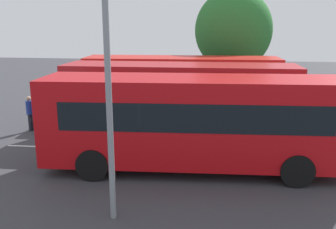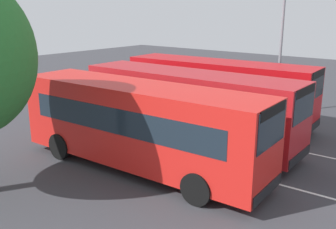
{
  "view_description": "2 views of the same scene",
  "coord_description": "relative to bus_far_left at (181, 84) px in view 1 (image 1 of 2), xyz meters",
  "views": [
    {
      "loc": [
        -1.39,
        16.24,
        5.16
      ],
      "look_at": [
        0.71,
        1.05,
        1.32
      ],
      "focal_mm": 39.38,
      "sensor_mm": 36.0,
      "label": 1
    },
    {
      "loc": [
        10.33,
        -13.92,
        6.07
      ],
      "look_at": [
        -0.31,
        -0.81,
        1.42
      ],
      "focal_mm": 41.14,
      "sensor_mm": 36.0,
      "label": 2
    }
  ],
  "objects": [
    {
      "name": "pedestrian",
      "position": [
        6.99,
        3.69,
        -0.84
      ],
      "size": [
        0.38,
        0.38,
        1.72
      ],
      "rotation": [
        0.0,
        0.0,
        2.95
      ],
      "color": "#232833",
      "rests_on": "ground"
    },
    {
      "name": "lane_stripe_inner_left",
      "position": [
        -0.65,
        5.61,
        -1.85
      ],
      "size": [
        15.05,
        0.82,
        0.01
      ],
      "primitive_type": "cube",
      "rotation": [
        0.0,
        0.0,
        0.05
      ],
      "color": "silver",
      "rests_on": "ground"
    },
    {
      "name": "ground_plane",
      "position": [
        -0.65,
        3.72,
        -1.85
      ],
      "size": [
        72.2,
        72.2,
        0.0
      ],
      "primitive_type": "plane",
      "color": "#38383D"
    },
    {
      "name": "depot_tree",
      "position": [
        -2.89,
        -4.99,
        2.81
      ],
      "size": [
        5.0,
        4.5,
        7.3
      ],
      "color": "#4C3823",
      "rests_on": "ground"
    },
    {
      "name": "lane_stripe_outer_left",
      "position": [
        -0.65,
        1.84,
        -1.85
      ],
      "size": [
        15.05,
        0.82,
        0.01
      ],
      "primitive_type": "cube",
      "rotation": [
        0.0,
        0.0,
        0.05
      ],
      "color": "silver",
      "rests_on": "ground"
    },
    {
      "name": "bus_far_left",
      "position": [
        0.0,
        0.0,
        0.0
      ],
      "size": [
        10.59,
        3.0,
        3.34
      ],
      "rotation": [
        0.0,
        0.0,
        0.05
      ],
      "color": "red",
      "rests_on": "ground"
    },
    {
      "name": "bus_center_left",
      "position": [
        -0.28,
        3.53,
        0.0
      ],
      "size": [
        10.54,
        2.79,
        3.34
      ],
      "rotation": [
        0.0,
        0.0,
        0.03
      ],
      "color": "#AD191E",
      "rests_on": "ground"
    },
    {
      "name": "street_lamp",
      "position": [
        0.63,
        10.93,
        3.26
      ],
      "size": [
        0.66,
        2.83,
        8.92
      ],
      "rotation": [
        0.0,
        0.0,
        -1.75
      ],
      "color": "gray",
      "rests_on": "ground"
    },
    {
      "name": "bus_center_right",
      "position": [
        -1.2,
        7.56,
        0.0
      ],
      "size": [
        10.61,
        3.08,
        3.34
      ],
      "rotation": [
        0.0,
        0.0,
        0.06
      ],
      "color": "#B70C11",
      "rests_on": "ground"
    }
  ]
}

